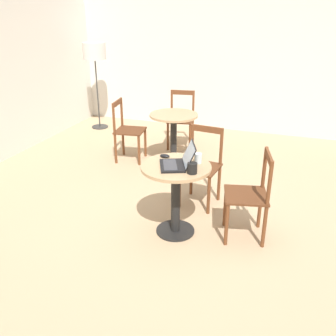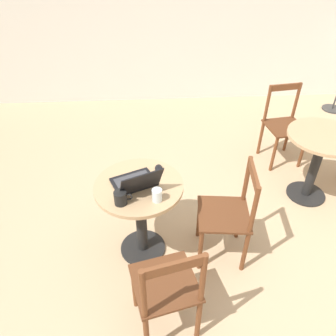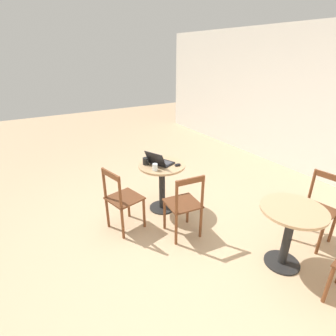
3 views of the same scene
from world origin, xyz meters
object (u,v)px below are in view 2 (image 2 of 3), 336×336
chair_near_front (167,289)px  mug (121,198)px  mouse (159,168)px  chair_mid_back (283,125)px  cafe_table_mid (319,153)px  cafe_table_near (140,204)px  laptop (136,182)px  chair_near_right (229,215)px  drinking_glass (157,195)px

chair_near_front → mug: (-0.29, 0.50, 0.33)m
chair_near_front → mouse: 0.91m
chair_mid_back → mouse: chair_mid_back is taller
cafe_table_mid → chair_mid_back: bearing=97.8°
cafe_table_near → chair_mid_back: 2.05m
cafe_table_mid → mug: mug is taller
cafe_table_mid → laptop: 1.84m
chair_near_front → chair_mid_back: same height
cafe_table_near → chair_near_front: bearing=-76.5°
cafe_table_mid → chair_near_front: 2.01m
chair_near_right → mug: chair_near_right is taller
cafe_table_near → chair_near_right: size_ratio=0.83×
laptop → drinking_glass: (0.15, -0.16, 0.00)m
mouse → chair_mid_back: bearing=37.3°
chair_near_front → laptop: 0.77m
chair_mid_back → drinking_glass: (-1.48, -1.45, 0.33)m
chair_mid_back → mug: 2.29m
laptop → cafe_table_mid: bearing=19.9°
mug → drinking_glass: 0.25m
chair_near_right → chair_near_front: size_ratio=1.00×
chair_near_right → chair_mid_back: 1.63m
chair_near_right → laptop: (-0.71, 0.05, 0.33)m
cafe_table_mid → chair_near_right: chair_near_right is taller
cafe_table_near → chair_mid_back: bearing=38.4°
chair_near_front → mug: chair_near_front is taller
chair_near_right → chair_near_front: (-0.53, -0.62, 0.00)m
chair_near_right → drinking_glass: size_ratio=9.25×
cafe_table_mid → drinking_glass: (-1.57, -0.78, 0.25)m
mouse → chair_near_right: bearing=-24.3°
cafe_table_near → mouse: bearing=47.1°
cafe_table_near → drinking_glass: drinking_glass is taller
cafe_table_mid → laptop: laptop is taller
chair_near_front → chair_mid_back: bearing=53.8°
cafe_table_mid → laptop: size_ratio=1.77×
cafe_table_near → cafe_table_mid: bearing=19.4°
chair_near_right → mug: 0.89m
chair_near_right → chair_mid_back: bearing=55.9°
chair_near_right → chair_near_front: 0.81m
cafe_table_mid → cafe_table_near: bearing=-160.6°
chair_mid_back → laptop: 2.10m
laptop → mouse: bearing=47.6°
drinking_glass → chair_mid_back: bearing=44.5°
laptop → mug: bearing=-120.5°
chair_near_front → mouse: bearing=90.7°
cafe_table_near → chair_near_right: chair_near_right is taller
mug → mouse: bearing=52.8°
mug → drinking_glass: (0.25, 0.01, -0.00)m
chair_near_front → cafe_table_mid: bearing=40.1°
laptop → cafe_table_near: bearing=52.3°
chair_mid_back → mug: bearing=-139.6°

